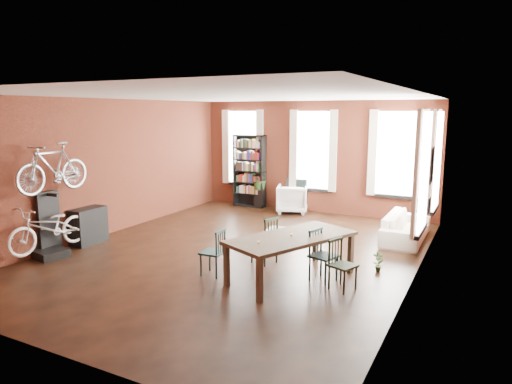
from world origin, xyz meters
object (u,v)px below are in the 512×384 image
Objects in this scene: dining_table at (291,258)px; bike_trainer at (51,254)px; dining_chair_b at (264,240)px; console_table at (88,226)px; cream_sofa at (406,223)px; bicycle_floor at (48,207)px; dining_chair_d at (323,256)px; dining_chair_a at (213,252)px; white_armchair at (292,197)px; plant_stand at (260,198)px; dining_chair_c at (343,265)px; bookshelf at (249,171)px.

bike_trainer is (-4.77, -1.11, -0.31)m from dining_table.
dining_chair_b is 1.14× the size of console_table.
cream_sofa is at bearing 159.33° from dining_chair_b.
bicycle_floor reaches higher than bike_trainer.
dining_chair_d is (1.33, -0.38, -0.01)m from dining_chair_b.
dining_chair_a is 0.95× the size of white_armchair.
bicycle_floor is at bearing -84.62° from console_table.
dining_chair_d is 1.63× the size of plant_stand.
dining_chair_a is 3.56m from console_table.
dining_table reaches higher than bike_trainer.
bike_trainer is at bearing 120.44° from dining_chair_d.
console_table is (-3.53, 0.41, -0.02)m from dining_chair_a.
bike_trainer is 1.01× the size of plant_stand.
dining_table reaches higher than plant_stand.
dining_chair_d reaches higher than bike_trainer.
dining_chair_c is 0.94× the size of white_armchair.
cream_sofa reaches higher than console_table.
dining_table is 1.04× the size of bookshelf.
console_table is at bearing -107.46° from plant_stand.
dining_table is 4.93m from bicycle_floor.
plant_stand is (-1.16, 0.20, -0.17)m from white_armchair.
dining_chair_b is at bearing 27.29° from bicycle_floor.
bike_trainer is at bearing -142.90° from dining_table.
console_table reaches higher than bike_trainer.
dining_table is 4.16× the size of bike_trainer.
dining_chair_a is at bearing 125.39° from dining_chair_d.
bookshelf is at bearing 79.41° from bike_trainer.
dining_table is 1.41m from dining_chair_a.
bookshelf reaches higher than dining_table.
bookshelf is (-3.59, 5.18, 0.71)m from dining_table.
dining_chair_d is at bearing -52.95° from plant_stand.
dining_table is 2.74× the size of dining_chair_a.
white_armchair is at bearing -9.98° from plant_stand.
bookshelf is 5.28m from cream_sofa.
dining_chair_c is at bearing 173.16° from cream_sofa.
dining_chair_b reaches higher than bike_trainer.
plant_stand is at bearing 72.54° from console_table.
plant_stand is at bearing 53.53° from dining_chair_d.
console_table is (-0.10, 1.09, 0.32)m from bike_trainer.
dining_chair_b reaches higher than cream_sofa.
dining_table is at bearing 0.25° from console_table.
dining_chair_a is (-1.34, -0.43, 0.03)m from dining_table.
plant_stand is (-3.24, 5.18, -0.12)m from dining_table.
bike_trainer is 0.69× the size of console_table.
dining_chair_c is 0.94× the size of dining_chair_d.
console_table is at bearing 108.89° from dining_chair_d.
bookshelf reaches higher than bicycle_floor.
dining_chair_c is 5.81m from console_table.
plant_stand is (-4.59, 1.70, -0.13)m from cream_sofa.
dining_table is at bearing 13.09° from bike_trainer.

